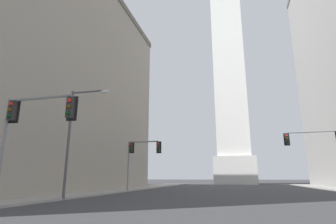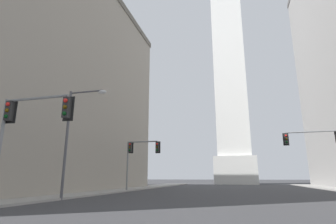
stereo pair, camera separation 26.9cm
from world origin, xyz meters
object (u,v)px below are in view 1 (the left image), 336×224
object	(u,v)px
obelisk	(229,60)
traffic_light_mid_left	(139,153)
traffic_light_near_left	(28,122)
street_lamp	(75,130)
traffic_light_mid_right	(323,145)

from	to	relation	value
obelisk	traffic_light_mid_left	distance (m)	47.02
traffic_light_mid_left	traffic_light_near_left	distance (m)	16.95
obelisk	traffic_light_mid_left	bearing A→B (deg)	-105.37
traffic_light_mid_left	traffic_light_near_left	bearing A→B (deg)	-89.73
traffic_light_near_left	street_lamp	distance (m)	5.36
traffic_light_mid_right	traffic_light_near_left	distance (m)	26.70
obelisk	traffic_light_near_left	xyz separation A→B (m)	(-10.09, -53.95, -27.01)
traffic_light_near_left	street_lamp	world-z (taller)	street_lamp
obelisk	traffic_light_mid_right	world-z (taller)	obelisk
obelisk	traffic_light_mid_left	xyz separation A→B (m)	(-10.17, -37.01, -27.16)
obelisk	traffic_light_near_left	distance (m)	61.18
traffic_light_near_left	street_lamp	bearing A→B (deg)	97.36
obelisk	traffic_light_near_left	size ratio (longest dim) A/B	11.36
traffic_light_mid_right	obelisk	bearing A→B (deg)	104.52
traffic_light_mid_left	traffic_light_near_left	xyz separation A→B (m)	(0.08, -16.95, 0.15)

